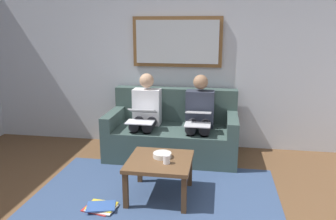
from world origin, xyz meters
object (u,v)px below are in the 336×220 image
couch (173,133)px  framed_mirror (177,42)px  cup (167,159)px  person_right (146,113)px  magazine_stack (101,207)px  person_left (199,115)px  laptop_white (142,116)px  bowl (162,155)px  laptop_silver (198,118)px  coffee_table (160,165)px

couch → framed_mirror: framed_mirror is taller
cup → person_right: person_right is taller
couch → person_right: person_right is taller
person_right → magazine_stack: 1.62m
person_left → laptop_white: size_ratio=3.03×
cup → framed_mirror: bearing=-85.6°
person_right → bowl: bearing=111.6°
person_left → laptop_silver: size_ratio=3.00×
person_left → laptop_silver: (-0.00, 0.24, 0.03)m
couch → coffee_table: couch is taller
cup → laptop_silver: (-0.24, -1.00, 0.17)m
bowl → laptop_white: bearing=-63.3°
coffee_table → person_left: (-0.33, -1.15, 0.25)m
cup → person_right: bearing=-68.0°
bowl → person_right: person_right is taller
person_left → laptop_silver: person_left is taller
laptop_white → magazine_stack: bearing=84.7°
coffee_table → laptop_white: (0.41, -0.92, 0.27)m
person_right → magazine_stack: size_ratio=3.27×
couch → person_left: 0.48m
cup → person_left: (-0.24, -1.24, 0.14)m
laptop_white → cup: bearing=116.5°
cup → person_right: size_ratio=0.08×
couch → laptop_silver: size_ratio=4.65×
person_right → laptop_white: 0.23m
laptop_silver → magazine_stack: size_ratio=1.09×
bowl → person_left: size_ratio=0.17×
coffee_table → cup: cup is taller
bowl → coffee_table: bearing=77.0°
laptop_silver → magazine_stack: 1.65m
framed_mirror → person_left: framed_mirror is taller
framed_mirror → laptop_white: 1.21m
laptop_silver → magazine_stack: bearing=55.8°
laptop_silver → couch: bearing=-39.7°
coffee_table → bowl: 0.11m
framed_mirror → laptop_silver: framed_mirror is taller
framed_mirror → bowl: framed_mirror is taller
framed_mirror → person_left: 1.11m
cup → laptop_white: 1.14m
framed_mirror → magazine_stack: 2.54m
cup → bowl: cup is taller
framed_mirror → person_right: size_ratio=1.13×
coffee_table → magazine_stack: coffee_table is taller
couch → person_right: 0.48m
cup → bowl: size_ratio=0.46×
person_left → person_right: size_ratio=1.00×
couch → coffee_table: bearing=92.0°
coffee_table → couch: bearing=-88.0°
couch → cup: bearing=95.7°
couch → coffee_table: size_ratio=2.67×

